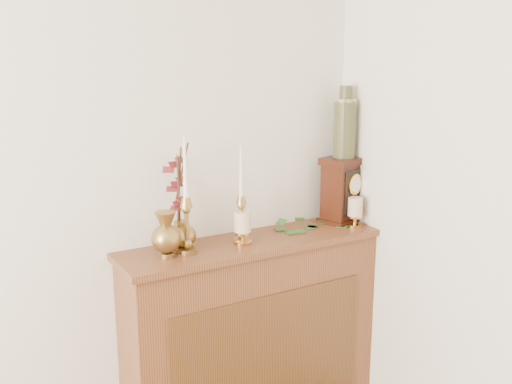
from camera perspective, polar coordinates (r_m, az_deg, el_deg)
console_shelf at (r=2.89m, az=-0.29°, el=-13.93°), size 1.24×0.34×0.93m
candlestick_left at (r=2.50m, az=-6.64°, el=-2.30°), size 0.08×0.08×0.49m
candlestick_center at (r=2.62m, az=-1.41°, el=-1.87°), size 0.07×0.07×0.43m
bud_vase at (r=2.47m, az=-8.57°, el=-4.10°), size 0.12×0.12×0.19m
ginger_jar at (r=2.57m, az=-7.50°, el=-0.78°), size 0.19×0.20×0.47m
pillar_candle_left at (r=2.62m, az=-1.28°, el=-3.26°), size 0.08×0.08×0.16m
pillar_candle_right at (r=2.91m, az=9.41°, el=-1.74°), size 0.08×0.08×0.15m
ivy_garland at (r=2.86m, az=4.75°, el=-3.23°), size 0.45×0.20×0.08m
mantel_clock at (r=2.97m, az=8.29°, el=0.16°), size 0.25×0.21×0.32m
ceramic_vase at (r=2.92m, az=8.45°, el=6.26°), size 0.11×0.11×0.34m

